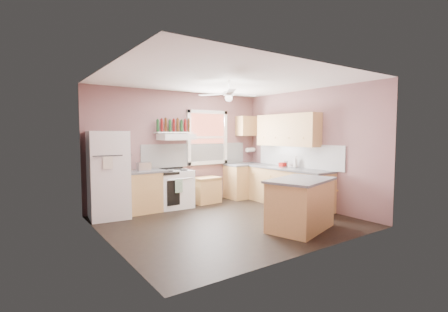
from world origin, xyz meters
TOP-DOWN VIEW (x-y plane):
  - floor at (0.00, 0.00)m, footprint 4.50×4.50m
  - ceiling at (0.00, 0.00)m, footprint 4.50×4.50m
  - wall_back at (0.00, 2.02)m, footprint 4.50×0.05m
  - wall_right at (2.27, 0.00)m, footprint 0.05×4.00m
  - wall_left at (-2.27, 0.00)m, footprint 0.05×4.00m
  - backsplash_back at (0.45, 1.99)m, footprint 2.90×0.03m
  - backsplash_right at (2.23, 0.30)m, footprint 0.03×2.60m
  - window_view at (0.75, 1.98)m, footprint 1.00×0.02m
  - window_frame at (0.75, 1.96)m, footprint 1.16×0.07m
  - refrigerator at (-1.82, 1.61)m, footprint 0.81×0.79m
  - base_cabinet_left at (-1.06, 1.70)m, footprint 0.90×0.60m
  - counter_left at (-1.06, 1.70)m, footprint 0.92×0.62m
  - toaster at (-1.06, 1.66)m, footprint 0.28×0.16m
  - stove at (-0.33, 1.69)m, footprint 0.82×0.69m
  - range_hood at (-0.23, 1.75)m, footprint 0.78×0.50m
  - bottle_shelf at (-0.23, 1.87)m, footprint 0.90×0.26m
  - cart at (0.54, 1.68)m, footprint 0.66×0.45m
  - base_cabinet_corner at (1.75, 1.70)m, footprint 1.00×0.60m
  - base_cabinet_right at (1.95, 0.30)m, footprint 0.60×2.20m
  - counter_corner at (1.75, 1.70)m, footprint 1.02×0.62m
  - counter_right at (1.94, 0.30)m, footprint 0.62×2.22m
  - sink at (1.94, 0.50)m, footprint 0.55×0.45m
  - faucet at (2.10, 0.50)m, footprint 0.03×0.03m
  - upper_cabinet_right at (2.08, 0.50)m, footprint 0.33×1.80m
  - upper_cabinet_corner at (1.95, 1.83)m, footprint 0.60×0.33m
  - paper_towel at (2.07, 1.86)m, footprint 0.26×0.12m
  - island at (0.75, -1.13)m, footprint 1.39×1.10m
  - island_top at (0.75, -1.13)m, footprint 1.48×1.19m
  - ceiling_fan_hub at (0.00, 0.00)m, footprint 0.20×0.20m
  - soap_bottle at (2.13, 0.26)m, footprint 0.11×0.11m
  - red_caddy at (2.03, 0.58)m, footprint 0.20×0.15m
  - wine_bottles at (-0.23, 1.87)m, footprint 0.86×0.06m

SIDE VIEW (x-z plane):
  - floor at x=0.00m, z-range 0.00..0.00m
  - cart at x=0.54m, z-range 0.00..0.63m
  - base_cabinet_left at x=-1.06m, z-range 0.00..0.86m
  - stove at x=-0.33m, z-range 0.00..0.86m
  - base_cabinet_corner at x=1.75m, z-range 0.00..0.86m
  - base_cabinet_right at x=1.95m, z-range 0.00..0.86m
  - island at x=0.75m, z-range 0.00..0.86m
  - refrigerator at x=-1.82m, z-range 0.00..1.75m
  - counter_left at x=-1.06m, z-range 0.86..0.90m
  - counter_corner at x=1.75m, z-range 0.86..0.90m
  - counter_right at x=1.94m, z-range 0.86..0.90m
  - island_top at x=0.75m, z-range 0.86..0.90m
  - sink at x=1.94m, z-range 0.88..0.91m
  - red_caddy at x=2.03m, z-range 0.90..1.00m
  - faucet at x=2.10m, z-range 0.90..1.04m
  - toaster at x=-1.06m, z-range 0.90..1.08m
  - soap_bottle at x=2.13m, z-range 0.90..1.16m
  - backsplash_back at x=0.45m, z-range 0.90..1.45m
  - backsplash_right at x=2.23m, z-range 0.90..1.45m
  - paper_towel at x=2.07m, z-range 1.19..1.31m
  - wall_back at x=0.00m, z-range 0.00..2.70m
  - wall_right at x=2.27m, z-range 0.00..2.70m
  - wall_left at x=-2.27m, z-range 0.00..2.70m
  - window_view at x=0.75m, z-range 1.00..2.20m
  - window_frame at x=0.75m, z-range 0.92..2.28m
  - range_hood at x=-0.23m, z-range 1.55..1.69m
  - bottle_shelf at x=-0.23m, z-range 1.71..1.73m
  - upper_cabinet_right at x=2.08m, z-range 1.40..2.16m
  - wine_bottles at x=-0.23m, z-range 1.73..2.04m
  - upper_cabinet_corner at x=1.95m, z-range 1.64..2.16m
  - ceiling_fan_hub at x=0.00m, z-range 2.41..2.49m
  - ceiling at x=0.00m, z-range 2.70..2.70m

